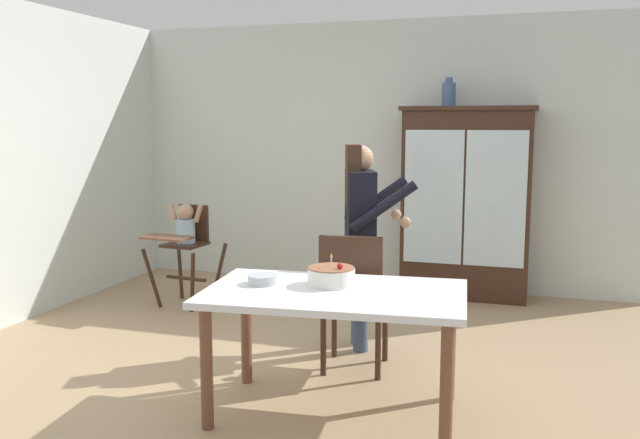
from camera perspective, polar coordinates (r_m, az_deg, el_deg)
name	(u,v)px	position (r m, az deg, el deg)	size (l,w,h in m)	color
ground_plane	(293,370)	(4.78, -2.29, -12.54)	(6.24, 6.24, 0.00)	tan
wall_back	(379,155)	(7.00, 4.96, 5.41)	(5.32, 0.06, 2.70)	silver
china_cabinet	(466,203)	(6.64, 12.21, 1.41)	(1.25, 0.48, 1.84)	#382116
ceramic_vase	(449,94)	(6.62, 10.80, 10.38)	(0.13, 0.13, 0.27)	#3D567F
high_chair_with_toddler	(185,236)	(6.35, -11.30, -1.35)	(0.63, 0.73, 0.95)	#382116
adult_person	(361,221)	(5.00, 3.50, -0.12)	(0.62, 0.61, 1.53)	#3D4C6B
dining_table	(335,307)	(3.91, 1.23, -7.37)	(1.56, 1.00, 0.74)	silver
birthday_cake	(331,276)	(4.00, 0.96, -4.78)	(0.28, 0.28, 0.19)	white
serving_bowl	(263,279)	(4.04, -4.82, -5.06)	(0.18, 0.18, 0.06)	#B2BCC6
dining_chair_far_side	(353,293)	(4.55, 2.80, -6.25)	(0.47, 0.47, 0.96)	#382116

